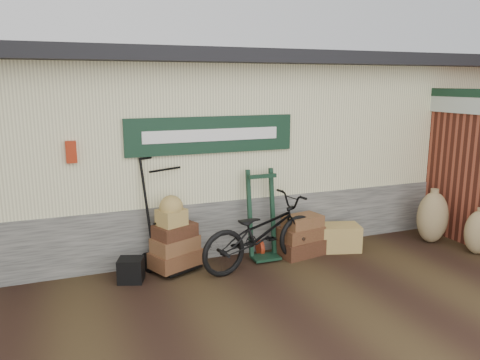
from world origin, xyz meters
name	(u,v)px	position (x,y,z in m)	size (l,w,h in m)	color
ground	(255,278)	(0.00, 0.00, 0.00)	(80.00, 80.00, 0.00)	black
station_building	(198,142)	(-0.01, 2.74, 1.61)	(14.40, 4.10, 3.20)	#4C4C47
brick_outbuilding	(452,157)	(4.70, 1.19, 1.30)	(1.71, 4.51, 2.62)	maroon
porter_trolley	(167,212)	(-1.05, 0.85, 0.85)	(0.85, 0.64, 1.71)	black
green_barrow	(262,215)	(0.43, 0.72, 0.70)	(0.51, 0.43, 1.40)	black
suitcase_stack	(301,235)	(1.05, 0.60, 0.33)	(0.74, 0.47, 0.66)	#372111
wicker_hamper	(339,237)	(1.75, 0.56, 0.21)	(0.65, 0.43, 0.43)	olive
black_trunk	(131,270)	(-1.65, 0.53, 0.17)	(0.34, 0.29, 0.34)	black
bicycle	(262,228)	(0.27, 0.38, 0.59)	(2.04, 0.71, 1.19)	black
burlap_sack_left	(433,217)	(3.45, 0.30, 0.45)	(0.56, 0.47, 0.89)	olive
burlap_sack_right	(479,232)	(3.73, -0.41, 0.36)	(0.45, 0.38, 0.72)	olive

